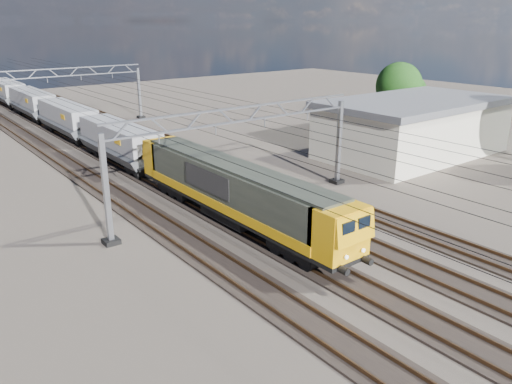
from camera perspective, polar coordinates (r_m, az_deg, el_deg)
ground at (r=31.90m, az=2.63°, el=-3.91°), size 160.00×160.00×0.00m
track_outer_west at (r=28.68m, az=-6.62°, el=-6.61°), size 2.60×140.00×0.30m
track_loco at (r=30.72m, az=-0.22°, el=-4.68°), size 2.60×140.00×0.30m
track_inner_east at (r=33.11m, az=5.28°, el=-2.96°), size 2.60×140.00×0.30m
track_outer_east at (r=35.80m, az=9.99°, el=-1.47°), size 2.60×140.00×0.30m
catenary_gantry_mid at (r=33.63m, az=-1.68°, el=4.34°), size 19.90×0.90×7.11m
catenary_gantry_far at (r=65.75m, az=-20.85°, el=10.33°), size 19.90×0.90×7.11m
overhead_wires at (r=36.46m, az=-5.46°, el=8.38°), size 12.03×140.00×0.53m
locomotive at (r=31.54m, az=-2.63°, el=0.33°), size 2.76×21.10×3.62m
hopper_wagon_lead at (r=46.66m, az=-15.34°, el=5.71°), size 3.38×13.00×3.25m
hopper_wagon_mid at (r=59.81m, az=-20.73°, el=7.97°), size 3.38×13.00×3.25m
hopper_wagon_third at (r=73.35m, az=-24.19°, el=9.37°), size 3.38×13.00×3.25m
hopper_wagon_fourth at (r=87.10m, az=-26.58°, el=10.31°), size 3.38×13.00×3.25m
industrial_shed at (r=50.86m, az=17.52°, el=7.13°), size 18.60×10.60×5.40m
tree_far at (r=61.66m, az=16.34°, el=11.41°), size 5.75×5.35×7.97m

